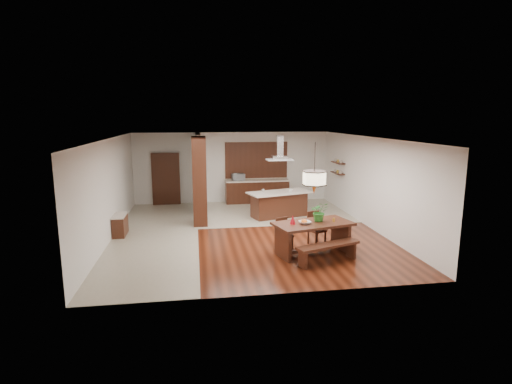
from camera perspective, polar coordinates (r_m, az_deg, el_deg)
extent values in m
plane|color=#38150A|center=(12.50, -1.37, -5.68)|extent=(9.00, 9.00, 0.00)
cube|color=white|center=(12.00, -1.43, 7.72)|extent=(8.00, 9.00, 0.04)
cube|color=silver|center=(16.59, -3.41, 3.51)|extent=(8.00, 0.04, 2.90)
cube|color=silver|center=(7.83, 2.88, -4.69)|extent=(8.00, 0.04, 2.90)
cube|color=silver|center=(12.32, -20.18, 0.34)|extent=(0.04, 9.00, 2.90)
cube|color=silver|center=(13.28, 15.99, 1.30)|extent=(0.04, 9.00, 2.90)
cube|color=#AFA692|center=(12.46, -14.08, -6.04)|extent=(2.50, 9.00, 0.01)
cube|color=#AFA692|center=(15.07, 2.12, -2.80)|extent=(5.50, 4.00, 0.01)
cube|color=#381A0E|center=(12.00, -1.43, 7.65)|extent=(8.00, 9.00, 0.02)
cube|color=black|center=(13.25, -8.09, 1.59)|extent=(0.45, 1.00, 2.90)
cube|color=silver|center=(15.33, -8.20, 2.82)|extent=(0.18, 2.40, 2.90)
cube|color=black|center=(12.71, -18.84, -4.51)|extent=(0.37, 0.88, 0.63)
cube|color=black|center=(16.52, -12.73, 1.83)|extent=(1.10, 0.20, 2.10)
cube|color=black|center=(16.58, 0.17, 0.02)|extent=(2.60, 0.60, 0.90)
cube|color=beige|center=(16.49, 0.17, 1.64)|extent=(2.60, 0.62, 0.05)
cube|color=brown|center=(16.64, 0.03, 4.59)|extent=(2.60, 0.08, 1.50)
cube|color=black|center=(15.61, 11.58, 2.67)|extent=(0.26, 0.90, 0.04)
cube|color=black|center=(15.56, 11.64, 4.13)|extent=(0.26, 0.90, 0.04)
cube|color=black|center=(10.44, 8.16, -4.51)|extent=(2.19, 1.46, 0.07)
cube|color=black|center=(10.16, 3.84, -7.33)|extent=(0.28, 0.80, 0.77)
cube|color=black|center=(11.02, 12.01, -6.10)|extent=(0.28, 0.80, 0.77)
imported|color=#297226|center=(10.53, 9.05, -2.79)|extent=(0.51, 0.45, 0.51)
imported|color=#BEB1A7|center=(10.27, 6.97, -4.34)|extent=(0.34, 0.34, 0.07)
cone|color=#A60B16|center=(10.20, 5.27, -3.94)|extent=(0.20, 0.20, 0.24)
cylinder|color=gold|center=(10.61, 11.05, -3.92)|extent=(0.07, 0.07, 0.09)
cube|color=black|center=(14.24, 3.32, -1.84)|extent=(2.06, 1.24, 0.87)
cube|color=beige|center=(14.10, 3.38, -0.06)|extent=(2.40, 1.55, 0.05)
imported|color=white|center=(14.14, 5.00, 0.25)|extent=(0.15, 0.15, 0.10)
imported|color=silver|center=(16.40, -2.55, 2.15)|extent=(0.55, 0.42, 0.27)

